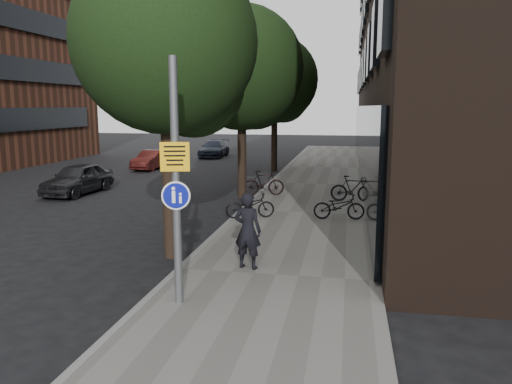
% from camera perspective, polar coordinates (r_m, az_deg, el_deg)
% --- Properties ---
extents(ground, '(120.00, 120.00, 0.00)m').
position_cam_1_polar(ground, '(8.24, -3.05, -17.58)').
color(ground, black).
rests_on(ground, ground).
extents(sidewalk, '(4.50, 60.00, 0.12)m').
position_cam_1_polar(sidewalk, '(17.57, 5.45, -2.51)').
color(sidewalk, slate).
rests_on(sidewalk, ground).
extents(curb_edge, '(0.15, 60.00, 0.13)m').
position_cam_1_polar(curb_edge, '(17.90, -1.74, -2.22)').
color(curb_edge, slate).
rests_on(curb_edge, ground).
extents(building_right_dark_brick, '(12.00, 40.00, 18.00)m').
position_cam_1_polar(building_right_dark_brick, '(30.33, 24.68, 18.82)').
color(building_right_dark_brick, black).
rests_on(building_right_dark_brick, ground).
extents(street_tree_near, '(4.40, 4.40, 7.50)m').
position_cam_1_polar(street_tree_near, '(12.57, -9.75, 15.69)').
color(street_tree_near, black).
rests_on(street_tree_near, ground).
extents(street_tree_mid, '(5.00, 5.00, 7.80)m').
position_cam_1_polar(street_tree_mid, '(20.74, -1.38, 13.45)').
color(street_tree_mid, black).
rests_on(street_tree_mid, ground).
extents(street_tree_far, '(5.00, 5.00, 7.80)m').
position_cam_1_polar(street_tree_far, '(29.59, 2.32, 12.34)').
color(street_tree_far, black).
rests_on(street_tree_far, ground).
extents(signpost, '(0.51, 0.17, 4.54)m').
position_cam_1_polar(signpost, '(9.18, -9.14, 1.06)').
color(signpost, '#595B5E').
rests_on(signpost, sidewalk).
extents(pedestrian, '(0.71, 0.53, 1.77)m').
position_cam_1_polar(pedestrian, '(11.33, -0.96, -4.43)').
color(pedestrian, black).
rests_on(pedestrian, sidewalk).
extents(parked_bike_facade_near, '(1.70, 0.72, 0.87)m').
position_cam_1_polar(parked_bike_facade_near, '(16.54, 9.47, -1.62)').
color(parked_bike_facade_near, black).
rests_on(parked_bike_facade_near, sidewalk).
extents(parked_bike_facade_far, '(1.71, 0.57, 1.02)m').
position_cam_1_polar(parked_bike_facade_far, '(19.68, 10.98, 0.37)').
color(parked_bike_facade_far, black).
rests_on(parked_bike_facade_far, sidewalk).
extents(parked_bike_curb_near, '(1.72, 1.08, 0.85)m').
position_cam_1_polar(parked_bike_curb_near, '(16.52, -0.69, -1.53)').
color(parked_bike_curb_near, black).
rests_on(parked_bike_curb_near, sidewalk).
extents(parked_bike_curb_far, '(1.77, 0.79, 1.03)m').
position_cam_1_polar(parked_bike_curb_far, '(20.77, 0.87, 1.05)').
color(parked_bike_curb_far, black).
rests_on(parked_bike_curb_far, sidewalk).
extents(parked_car_near, '(1.83, 4.02, 1.34)m').
position_cam_1_polar(parked_car_near, '(23.09, -19.70, 1.45)').
color(parked_car_near, black).
rests_on(parked_car_near, ground).
extents(parked_car_mid, '(1.48, 3.56, 1.15)m').
position_cam_1_polar(parked_car_mid, '(31.01, -11.82, 3.62)').
color(parked_car_mid, '#4F1916').
rests_on(parked_car_mid, ground).
extents(parked_car_far, '(1.86, 4.30, 1.23)m').
position_cam_1_polar(parked_car_far, '(38.00, -4.81, 4.96)').
color(parked_car_far, black).
rests_on(parked_car_far, ground).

